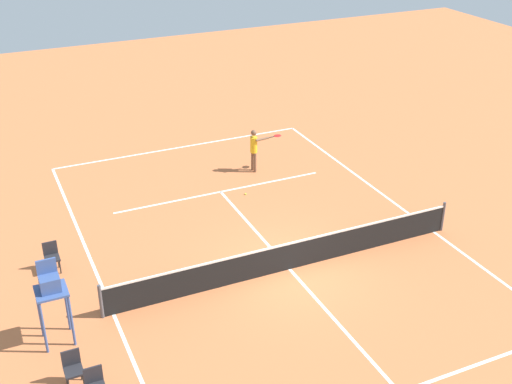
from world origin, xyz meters
TOP-DOWN VIEW (x-y plane):
  - ground_plane at (0.00, 0.00)m, footprint 60.00×60.00m
  - court_lines at (0.00, 0.00)m, footprint 11.11×21.16m
  - tennis_net at (0.00, 0.00)m, footprint 11.71×0.10m
  - player_serving at (-1.97, -6.98)m, footprint 1.32×0.47m
  - tennis_ball at (-0.76, -5.18)m, footprint 0.07×0.07m
  - umpire_chair at (7.07, 0.48)m, footprint 0.80×0.80m
  - courtside_chair_near at (6.99, 2.33)m, footprint 0.44×0.46m
  - courtside_chair_mid at (6.66, -2.94)m, footprint 0.44×0.46m

SIDE VIEW (x-z plane):
  - ground_plane at x=0.00m, z-range 0.00..0.00m
  - court_lines at x=0.00m, z-range 0.00..0.01m
  - tennis_ball at x=-0.76m, z-range 0.00..0.07m
  - tennis_net at x=0.00m, z-range -0.04..1.03m
  - courtside_chair_near at x=6.99m, z-range 0.06..1.01m
  - courtside_chair_mid at x=6.66m, z-range 0.06..1.01m
  - player_serving at x=-1.97m, z-range 0.18..1.96m
  - umpire_chair at x=7.07m, z-range 0.40..2.81m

